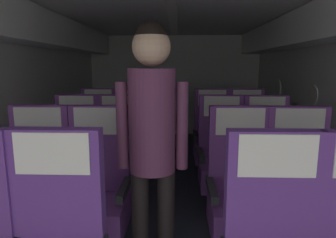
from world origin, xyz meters
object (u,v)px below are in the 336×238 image
seat_b_left_window (38,194)px  seat_b_right_window (240,197)px  seat_c_left_window (76,159)px  seat_c_left_aisle (119,159)px  seat_b_left_aisle (98,195)px  seat_d_left_window (98,139)px  seat_c_right_aisle (266,161)px  seat_c_right_window (221,161)px  seat_d_right_aisle (247,140)px  seat_d_left_aisle (132,140)px  seat_d_right_window (212,140)px  flight_attendant (152,131)px  seat_b_right_aisle (299,198)px

seat_b_left_window → seat_b_right_window: size_ratio=1.00×
seat_c_left_window → seat_c_left_aisle: bearing=0.7°
seat_b_left_aisle → seat_d_left_window: same height
seat_c_right_aisle → seat_c_right_window: bearing=178.6°
seat_b_left_aisle → seat_c_left_window: (-0.45, 0.84, 0.00)m
seat_c_left_aisle → seat_d_right_aisle: bearing=29.4°
seat_c_right_window → seat_d_left_aisle: size_ratio=1.00×
seat_b_left_window → seat_b_right_window: 1.49m
seat_b_left_aisle → seat_d_right_aisle: (1.47, 1.68, 0.00)m
seat_c_left_window → seat_d_right_aisle: same height
seat_b_right_window → seat_d_right_window: size_ratio=1.00×
seat_c_right_window → seat_d_left_window: bearing=150.4°
seat_d_left_aisle → seat_d_right_window: 1.03m
seat_d_right_window → seat_c_right_window: bearing=-90.0°
seat_d_right_window → flight_attendant: (-0.59, -1.97, 0.56)m
seat_c_left_aisle → flight_attendant: flight_attendant is taller
seat_d_left_window → flight_attendant: flight_attendant is taller
seat_d_right_window → seat_b_left_window: bearing=-131.5°
seat_b_right_aisle → seat_b_left_window: bearing=-179.9°
seat_b_right_aisle → seat_b_right_window: (-0.43, 0.01, 0.00)m
seat_b_right_window → seat_c_left_aisle: (-1.05, 0.84, 0.00)m
seat_b_left_window → flight_attendant: (0.88, -0.30, 0.56)m
seat_d_right_aisle → seat_c_right_window: bearing=-117.9°
seat_b_left_aisle → seat_c_left_window: 0.95m
seat_c_left_aisle → seat_d_right_aisle: size_ratio=1.00×
seat_d_left_aisle → flight_attendant: size_ratio=0.68×
seat_c_left_aisle → seat_c_right_window: (1.04, -0.01, 0.00)m
seat_b_left_aisle → seat_c_left_aisle: (-0.01, 0.85, 0.00)m
seat_d_left_aisle → seat_b_left_aisle: bearing=-90.0°
seat_d_left_window → seat_b_right_aisle: bearing=-41.2°
seat_b_right_aisle → seat_c_right_window: 0.95m
seat_b_left_aisle → seat_d_right_window: bearing=58.4°
seat_d_left_aisle → seat_c_left_aisle: bearing=-90.6°
seat_b_right_aisle → seat_b_left_aisle: bearing=-179.9°
seat_d_right_aisle → seat_b_left_aisle: bearing=-131.2°
seat_d_left_window → seat_d_right_aisle: (1.92, -0.00, 0.00)m
seat_d_right_aisle → seat_d_right_window: (-0.44, -0.01, 0.00)m
seat_b_right_aisle → seat_d_left_window: bearing=138.8°
seat_d_left_aisle → seat_d_left_window: bearing=179.5°
seat_b_left_aisle → seat_d_right_aisle: bearing=48.8°
seat_b_right_aisle → seat_b_right_window: size_ratio=1.00×
seat_c_right_window → seat_b_right_aisle: bearing=-62.3°
flight_attendant → seat_d_left_window: bearing=-71.6°
seat_b_left_aisle → seat_b_right_aisle: size_ratio=1.00×
seat_c_left_window → seat_d_right_window: same height
seat_d_right_window → flight_attendant: bearing=-106.7°
seat_d_left_window → seat_c_left_window: bearing=-89.9°
seat_c_left_aisle → seat_d_left_aisle: same height
seat_c_right_aisle → flight_attendant: size_ratio=0.68×
flight_attendant → seat_b_left_aisle: bearing=-40.5°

